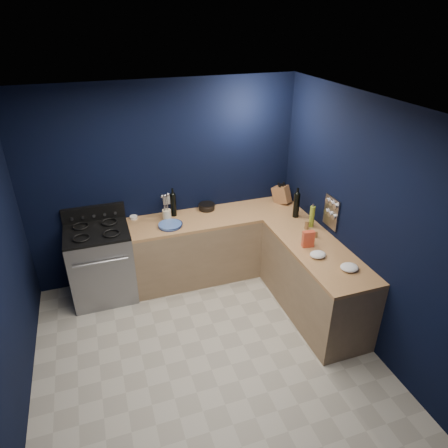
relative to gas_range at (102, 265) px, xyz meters
name	(u,v)px	position (x,y,z in m)	size (l,w,h in m)	color
floor	(206,355)	(0.93, -1.42, -0.47)	(3.50, 3.50, 0.02)	#AFAA9A
ceiling	(198,109)	(0.93, -1.42, 2.15)	(3.50, 3.50, 0.02)	silver
wall_back	(165,184)	(0.93, 0.34, 0.84)	(3.50, 0.02, 2.60)	black
wall_right	(363,224)	(2.69, -1.42, 0.84)	(0.02, 3.50, 2.60)	black
wall_front	(289,412)	(0.93, -3.18, 0.84)	(3.50, 0.02, 2.60)	black
cab_back	(217,246)	(1.53, 0.02, -0.03)	(2.30, 0.63, 0.86)	#8E7153
top_back	(217,217)	(1.53, 0.02, 0.42)	(2.30, 0.63, 0.04)	brown
cab_right	(314,282)	(2.37, -1.13, -0.03)	(0.63, 1.67, 0.86)	#8E7153
top_right	(318,250)	(2.37, -1.13, 0.42)	(0.63, 1.67, 0.04)	brown
gas_range	(102,265)	(0.00, 0.00, 0.00)	(0.76, 0.66, 0.92)	gray
oven_door	(104,280)	(0.00, -0.32, -0.01)	(0.59, 0.02, 0.42)	black
cooktop	(96,232)	(0.00, 0.00, 0.48)	(0.76, 0.66, 0.03)	black
backguard	(94,213)	(0.00, 0.30, 0.58)	(0.76, 0.06, 0.20)	black
spice_panel	(331,212)	(2.67, -0.87, 0.72)	(0.02, 0.28, 0.38)	gray
wall_outlet	(166,200)	(0.93, 0.32, 0.62)	(0.09, 0.02, 0.13)	white
plate_stack	(170,225)	(0.88, -0.09, 0.46)	(0.29, 0.29, 0.04)	#426CB0
ramekin	(134,217)	(0.48, 0.27, 0.46)	(0.10, 0.10, 0.04)	white
utensil_crock	(167,215)	(0.88, 0.10, 0.51)	(0.11, 0.11, 0.14)	beige
wine_bottle_back	(173,205)	(0.99, 0.20, 0.59)	(0.07, 0.07, 0.30)	black
lemon_basket	(207,207)	(1.45, 0.23, 0.48)	(0.22, 0.22, 0.08)	black
knife_block	(281,195)	(2.50, 0.10, 0.56)	(0.13, 0.22, 0.24)	brown
wine_bottle_right	(296,205)	(2.49, -0.35, 0.60)	(0.08, 0.08, 0.32)	black
oil_bottle	(312,217)	(2.55, -0.65, 0.58)	(0.06, 0.06, 0.27)	olive
spice_jar_near	(307,225)	(2.46, -0.69, 0.49)	(0.05, 0.05, 0.11)	olive
spice_jar_far	(316,234)	(2.47, -0.90, 0.48)	(0.04, 0.04, 0.08)	olive
crouton_bag	(308,239)	(2.27, -1.06, 0.54)	(0.13, 0.06, 0.20)	red
towel_front	(318,255)	(2.27, -1.30, 0.47)	(0.18, 0.15, 0.06)	white
towel_end	(349,267)	(2.45, -1.61, 0.47)	(0.19, 0.17, 0.06)	white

